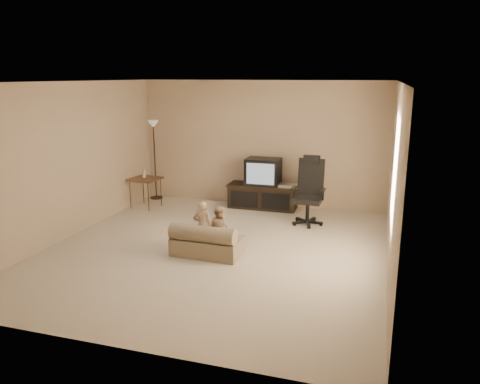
# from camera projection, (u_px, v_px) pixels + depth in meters

# --- Properties ---
(floor) EXTENTS (5.50, 5.50, 0.00)m
(floor) POSITION_uv_depth(u_px,v_px,m) (215.00, 250.00, 7.12)
(floor) COLOR beige
(floor) RESTS_ON ground
(room_shell) EXTENTS (5.50, 5.50, 5.50)m
(room_shell) POSITION_uv_depth(u_px,v_px,m) (214.00, 151.00, 6.75)
(room_shell) COLOR white
(room_shell) RESTS_ON floor
(tv_stand) EXTENTS (1.41, 0.52, 1.00)m
(tv_stand) POSITION_uv_depth(u_px,v_px,m) (263.00, 188.00, 9.30)
(tv_stand) COLOR black
(tv_stand) RESTS_ON floor
(office_chair) EXTENTS (0.60, 0.61, 1.21)m
(office_chair) POSITION_uv_depth(u_px,v_px,m) (309.00, 200.00, 8.31)
(office_chair) COLOR black
(office_chair) RESTS_ON floor
(side_table) EXTENTS (0.61, 0.61, 0.81)m
(side_table) POSITION_uv_depth(u_px,v_px,m) (145.00, 179.00, 9.31)
(side_table) COLOR brown
(side_table) RESTS_ON floor
(floor_lamp) EXTENTS (0.26, 0.26, 1.68)m
(floor_lamp) POSITION_uv_depth(u_px,v_px,m) (154.00, 142.00, 9.83)
(floor_lamp) COLOR #302115
(floor_lamp) RESTS_ON floor
(child_sofa) EXTENTS (1.03, 0.61, 0.49)m
(child_sofa) POSITION_uv_depth(u_px,v_px,m) (206.00, 242.00, 6.87)
(child_sofa) COLOR #9B8B69
(child_sofa) RESTS_ON floor
(toddler_left) EXTENTS (0.31, 0.25, 0.76)m
(toddler_left) POSITION_uv_depth(u_px,v_px,m) (202.00, 226.00, 7.07)
(toddler_left) COLOR #D2AB83
(toddler_left) RESTS_ON floor
(toddler_right) EXTENTS (0.40, 0.29, 0.73)m
(toddler_right) POSITION_uv_depth(u_px,v_px,m) (219.00, 229.00, 6.94)
(toddler_right) COLOR #D2AB83
(toddler_right) RESTS_ON floor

